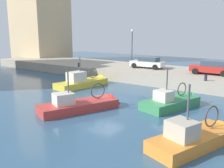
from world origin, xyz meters
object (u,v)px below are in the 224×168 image
(parked_car_white, at_px, (148,62))
(quay_streetlamp, at_px, (132,41))
(fishing_boat_yellow, at_px, (85,84))
(fishing_boat_green, at_px, (174,105))
(parked_car_red, at_px, (212,67))
(mooring_bollard_mid, at_px, (206,78))
(fishing_boat_red, at_px, (84,108))
(mooring_bollard_north, at_px, (79,65))
(fishing_boat_orange, at_px, (197,142))

(parked_car_white, relative_size, quay_streetlamp, 0.88)
(fishing_boat_yellow, xyz_separation_m, quay_streetlamp, (9.74, 0.07, 4.30))
(fishing_boat_yellow, bearing_deg, fishing_boat_green, -98.45)
(parked_car_red, distance_m, mooring_bollard_mid, 4.11)
(fishing_boat_red, height_order, fishing_boat_green, fishing_boat_red)
(fishing_boat_yellow, bearing_deg, parked_car_red, -53.08)
(parked_car_red, bearing_deg, fishing_boat_green, 178.78)
(fishing_boat_green, xyz_separation_m, parked_car_red, (9.72, -0.21, 1.86))
(parked_car_red, height_order, quay_streetlamp, quay_streetlamp)
(fishing_boat_red, xyz_separation_m, mooring_bollard_north, (10.30, 10.15, 1.37))
(parked_car_white, distance_m, mooring_bollard_north, 8.84)
(mooring_bollard_mid, bearing_deg, parked_car_red, 7.43)
(parked_car_white, xyz_separation_m, parked_car_red, (-0.22, -7.74, 0.04))
(fishing_boat_yellow, distance_m, mooring_bollard_north, 6.32)
(mooring_bollard_mid, distance_m, mooring_bollard_north, 16.00)
(fishing_boat_orange, height_order, quay_streetlamp, quay_streetlamp)
(fishing_boat_green, distance_m, parked_car_red, 9.90)
(fishing_boat_orange, relative_size, parked_car_red, 1.44)
(fishing_boat_green, xyz_separation_m, parked_car_white, (9.94, 7.54, 1.83))
(fishing_boat_red, bearing_deg, mooring_bollard_north, 44.58)
(fishing_boat_green, height_order, mooring_bollard_north, fishing_boat_green)
(fishing_boat_green, relative_size, parked_car_white, 1.39)
(parked_car_white, bearing_deg, fishing_boat_green, -142.83)
(fishing_boat_green, relative_size, mooring_bollard_mid, 10.74)
(fishing_boat_orange, bearing_deg, quay_streetlamp, 40.11)
(parked_car_red, height_order, mooring_bollard_north, parked_car_red)
(fishing_boat_yellow, xyz_separation_m, fishing_boat_orange, (-7.16, -14.17, -0.03))
(fishing_boat_orange, height_order, parked_car_white, fishing_boat_orange)
(fishing_boat_red, relative_size, quay_streetlamp, 1.41)
(fishing_boat_green, bearing_deg, fishing_boat_yellow, 81.55)
(fishing_boat_yellow, distance_m, fishing_boat_orange, 15.87)
(mooring_bollard_mid, xyz_separation_m, quay_streetlamp, (5.65, 11.44, 2.98))
(fishing_boat_yellow, relative_size, fishing_boat_green, 1.16)
(fishing_boat_orange, distance_m, quay_streetlamp, 22.52)
(fishing_boat_red, relative_size, parked_car_white, 1.60)
(fishing_boat_orange, bearing_deg, mooring_bollard_north, 59.10)
(parked_car_white, xyz_separation_m, mooring_bollard_north, (-4.27, 7.73, -0.44))
(parked_car_red, xyz_separation_m, mooring_bollard_mid, (-4.05, -0.53, -0.48))
(fishing_boat_yellow, distance_m, parked_car_red, 13.68)
(parked_car_white, bearing_deg, mooring_bollard_north, 118.92)
(mooring_bollard_mid, bearing_deg, parked_car_white, 62.70)
(mooring_bollard_north, distance_m, quay_streetlamp, 7.85)
(fishing_boat_green, distance_m, mooring_bollard_north, 16.34)
(fishing_boat_yellow, height_order, fishing_boat_green, fishing_boat_yellow)
(mooring_bollard_north, relative_size, quay_streetlamp, 0.11)
(fishing_boat_green, distance_m, parked_car_white, 12.61)
(fishing_boat_red, bearing_deg, fishing_boat_orange, -96.27)
(mooring_bollard_north, height_order, quay_streetlamp, quay_streetlamp)
(fishing_boat_yellow, distance_m, fishing_boat_green, 10.75)
(fishing_boat_yellow, bearing_deg, mooring_bollard_north, 48.55)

